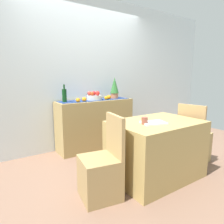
{
  "coord_description": "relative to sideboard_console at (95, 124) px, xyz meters",
  "views": [
    {
      "loc": [
        -1.67,
        -2.2,
        1.31
      ],
      "look_at": [
        0.07,
        0.37,
        0.74
      ],
      "focal_mm": 32.42,
      "sensor_mm": 36.0,
      "label": 1
    }
  ],
  "objects": [
    {
      "name": "apple_upper",
      "position": [
        -0.06,
        -0.0,
        0.56
      ],
      "size": [
        0.07,
        0.07,
        0.07
      ],
      "primitive_type": "sphere",
      "color": "#B33E17",
      "rests_on": "fruit_bowl"
    },
    {
      "name": "apple_rear",
      "position": [
        0.02,
        -0.05,
        0.56
      ],
      "size": [
        0.08,
        0.08,
        0.08
      ],
      "primitive_type": "sphere",
      "color": "red",
      "rests_on": "fruit_bowl"
    },
    {
      "name": "potted_plant",
      "position": [
        0.42,
        0.0,
        0.65
      ],
      "size": [
        0.16,
        0.16,
        0.4
      ],
      "color": "#B16E4B",
      "rests_on": "sideboard_console"
    },
    {
      "name": "ground_plane",
      "position": [
        -0.08,
        -0.92,
        -0.45
      ],
      "size": [
        6.4,
        6.4,
        0.02
      ],
      "primitive_type": "cube",
      "color": "#82614E",
      "rests_on": "ground"
    },
    {
      "name": "orange_loose_far",
      "position": [
        -0.26,
        -0.09,
        0.48
      ],
      "size": [
        0.08,
        0.08,
        0.08
      ],
      "primitive_type": "sphere",
      "color": "orange",
      "rests_on": "sideboard_console"
    },
    {
      "name": "orange_loose_mid",
      "position": [
        -0.38,
        -0.1,
        0.47
      ],
      "size": [
        0.07,
        0.07,
        0.07
      ],
      "primitive_type": "sphere",
      "color": "orange",
      "rests_on": "sideboard_console"
    },
    {
      "name": "table_runner",
      "position": [
        0.0,
        0.0,
        0.44
      ],
      "size": [
        1.3,
        0.32,
        0.01
      ],
      "primitive_type": "cube",
      "color": "navy",
      "rests_on": "sideboard_console"
    },
    {
      "name": "orange_loose_end",
      "position": [
        0.17,
        -0.09,
        0.47
      ],
      "size": [
        0.07,
        0.07,
        0.07
      ],
      "primitive_type": "sphere",
      "color": "orange",
      "rests_on": "sideboard_console"
    },
    {
      "name": "orange_loose_near_bowl",
      "position": [
        0.27,
        -0.04,
        0.48
      ],
      "size": [
        0.08,
        0.08,
        0.08
      ],
      "primitive_type": "sphere",
      "color": "orange",
      "rests_on": "sideboard_console"
    },
    {
      "name": "sideboard_console",
      "position": [
        0.0,
        0.0,
        0.0
      ],
      "size": [
        1.39,
        0.42,
        0.88
      ],
      "primitive_type": "cube",
      "color": "tan",
      "rests_on": "ground"
    },
    {
      "name": "wine_bottle",
      "position": [
        -0.57,
        0.0,
        0.55
      ],
      "size": [
        0.07,
        0.07,
        0.29
      ],
      "color": "#0F3B15",
      "rests_on": "sideboard_console"
    },
    {
      "name": "chair_by_corner",
      "position": [
        0.93,
        -1.39,
        -0.17
      ],
      "size": [
        0.48,
        0.48,
        0.9
      ],
      "color": "tan",
      "rests_on": "ground"
    },
    {
      "name": "apple_center",
      "position": [
        0.01,
        0.05,
        0.56
      ],
      "size": [
        0.07,
        0.07,
        0.07
      ],
      "primitive_type": "sphere",
      "color": "red",
      "rests_on": "fruit_bowl"
    },
    {
      "name": "chair_near_window",
      "position": [
        -0.72,
        -1.39,
        -0.17
      ],
      "size": [
        0.46,
        0.46,
        0.9
      ],
      "color": "#A68653",
      "rests_on": "ground"
    },
    {
      "name": "coffee_cup",
      "position": [
        -0.13,
        -1.42,
        0.34
      ],
      "size": [
        0.07,
        0.07,
        0.09
      ],
      "primitive_type": "cylinder",
      "color": "brown",
      "rests_on": "dining_table"
    },
    {
      "name": "fruit_bowl",
      "position": [
        -0.02,
        0.0,
        0.48
      ],
      "size": [
        0.26,
        0.26,
        0.08
      ],
      "primitive_type": "cylinder",
      "color": "silver",
      "rests_on": "table_runner"
    },
    {
      "name": "apple_right",
      "position": [
        -0.09,
        0.06,
        0.56
      ],
      "size": [
        0.07,
        0.07,
        0.07
      ],
      "primitive_type": "sphere",
      "color": "#B4392E",
      "rests_on": "fruit_bowl"
    },
    {
      "name": "dining_table",
      "position": [
        0.11,
        -1.38,
        -0.07
      ],
      "size": [
        1.12,
        0.79,
        0.74
      ],
      "primitive_type": "cube",
      "color": "tan",
      "rests_on": "ground"
    },
    {
      "name": "open_book",
      "position": [
        -0.02,
        -1.45,
        0.31
      ],
      "size": [
        0.33,
        0.28,
        0.02
      ],
      "primitive_type": "cube",
      "rotation": [
        0.0,
        0.0,
        -0.3
      ],
      "color": "white",
      "rests_on": "dining_table"
    },
    {
      "name": "room_wall_rear",
      "position": [
        -0.08,
        0.26,
        0.91
      ],
      "size": [
        6.4,
        0.06,
        2.7
      ],
      "primitive_type": "cube",
      "color": "silver",
      "rests_on": "ground"
    }
  ]
}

